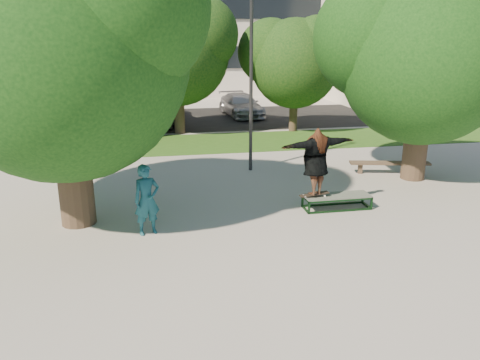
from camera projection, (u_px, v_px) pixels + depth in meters
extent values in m
plane|color=gray|center=(252.00, 226.00, 11.46)|extent=(120.00, 120.00, 0.00)
cube|color=#244C15|center=(229.00, 142.00, 20.56)|extent=(30.00, 4.00, 0.02)
cube|color=black|center=(193.00, 119.00, 26.49)|extent=(40.00, 8.00, 0.01)
cylinder|color=#38281E|center=(73.00, 161.00, 11.19)|extent=(0.84, 0.84, 3.20)
sphere|color=#0E350F|center=(61.00, 54.00, 10.47)|extent=(5.80, 5.80, 5.80)
sphere|color=#0E350F|center=(116.00, 5.00, 9.85)|extent=(4.06, 4.06, 4.06)
cylinder|color=#38281E|center=(417.00, 133.00, 14.90)|extent=(0.76, 0.76, 3.00)
sphere|color=#0E350F|center=(425.00, 60.00, 14.23)|extent=(5.20, 5.20, 5.20)
sphere|color=#0E350F|center=(376.00, 37.00, 14.54)|extent=(3.90, 3.90, 3.90)
sphere|color=#0E350F|center=(475.00, 28.00, 13.68)|extent=(3.64, 3.64, 3.64)
cylinder|color=#38281E|center=(53.00, 110.00, 20.24)|extent=(0.44, 0.44, 2.80)
sphere|color=black|center=(47.00, 61.00, 19.64)|extent=(4.40, 4.40, 4.40)
sphere|color=black|center=(22.00, 48.00, 19.90)|extent=(3.30, 3.30, 3.30)
sphere|color=black|center=(68.00, 42.00, 19.17)|extent=(3.08, 3.08, 3.08)
cylinder|color=#38281E|center=(179.00, 102.00, 22.12)|extent=(0.50, 0.50, 3.00)
sphere|color=black|center=(177.00, 53.00, 21.47)|extent=(4.80, 4.80, 4.80)
sphere|color=black|center=(150.00, 40.00, 21.76)|extent=(3.60, 3.60, 3.60)
sphere|color=black|center=(201.00, 34.00, 20.96)|extent=(3.36, 3.36, 3.36)
cylinder|color=#38281E|center=(294.00, 105.00, 22.68)|extent=(0.40, 0.40, 2.60)
sphere|color=black|center=(295.00, 64.00, 22.12)|extent=(4.20, 4.20, 4.20)
sphere|color=black|center=(270.00, 52.00, 22.37)|extent=(3.15, 3.15, 3.15)
sphere|color=black|center=(318.00, 48.00, 21.67)|extent=(2.94, 2.94, 2.94)
cylinder|color=#2D2D30|center=(251.00, 83.00, 15.46)|extent=(0.12, 0.12, 6.00)
cube|color=black|center=(153.00, 58.00, 33.66)|extent=(27.60, 0.12, 1.60)
cube|color=black|center=(150.00, 6.00, 32.64)|extent=(27.60, 0.12, 1.60)
cube|color=beige|center=(430.00, 43.00, 34.14)|extent=(15.00, 10.00, 8.00)
cube|color=#475147|center=(337.00, 196.00, 12.56)|extent=(1.80, 0.60, 0.03)
cylinder|color=white|center=(305.00, 197.00, 12.31)|extent=(0.06, 0.03, 0.06)
cylinder|color=white|center=(303.00, 195.00, 12.46)|extent=(0.06, 0.03, 0.06)
cylinder|color=white|center=(325.00, 196.00, 12.40)|extent=(0.06, 0.03, 0.06)
cylinder|color=white|center=(323.00, 194.00, 12.56)|extent=(0.06, 0.03, 0.06)
cube|color=black|center=(314.00, 194.00, 12.42)|extent=(0.78, 0.20, 0.10)
imported|color=#522D23|center=(316.00, 162.00, 12.16)|extent=(2.26, 1.13, 1.78)
imported|color=#184E5C|center=(147.00, 200.00, 10.81)|extent=(0.71, 0.57, 1.68)
cube|color=brown|center=(360.00, 168.00, 15.86)|extent=(0.16, 0.16, 0.36)
cube|color=brown|center=(418.00, 169.00, 15.79)|extent=(0.16, 0.16, 0.36)
cube|color=brown|center=(390.00, 163.00, 15.76)|extent=(2.68, 0.93, 0.07)
imported|color=#B3B3B8|center=(39.00, 110.00, 24.30)|extent=(2.29, 4.93, 1.63)
imported|color=black|center=(155.00, 109.00, 24.36)|extent=(2.03, 5.12, 1.66)
imported|color=#4F4E53|center=(157.00, 107.00, 25.60)|extent=(2.75, 5.74, 1.58)
imported|color=#A2A2A6|center=(241.00, 105.00, 27.28)|extent=(2.32, 4.63, 1.29)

